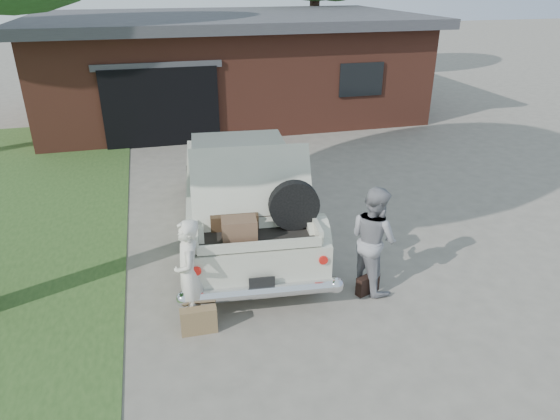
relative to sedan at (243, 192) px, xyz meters
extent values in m
plane|color=gray|center=(0.31, -2.11, -0.81)|extent=(90.00, 90.00, 0.00)
cube|color=brown|center=(1.31, 9.39, 0.69)|extent=(12.00, 7.00, 3.00)
cube|color=#4C4C51|center=(1.31, 9.39, 2.34)|extent=(12.80, 7.80, 0.30)
cube|color=black|center=(-1.19, 5.94, 0.29)|extent=(3.20, 0.30, 2.20)
cube|color=#4C4C51|center=(-1.19, 5.87, 1.44)|extent=(3.50, 0.12, 0.18)
cube|color=black|center=(4.81, 5.87, 0.79)|extent=(1.40, 0.08, 1.00)
cylinder|color=#38281E|center=(6.03, 14.18, 1.61)|extent=(0.44, 0.44, 4.83)
cube|color=beige|center=(0.00, 0.04, -0.14)|extent=(2.55, 5.55, 0.70)
cube|color=#B3B09D|center=(0.03, 0.36, 0.48)|extent=(1.97, 2.31, 0.56)
cube|color=black|center=(0.13, 1.38, 0.46)|extent=(1.67, 0.24, 0.47)
cube|color=black|center=(-0.06, -0.65, 0.46)|extent=(1.67, 0.24, 0.47)
cylinder|color=black|center=(-1.11, -1.69, -0.46)|extent=(0.30, 0.73, 0.71)
cylinder|color=black|center=(0.77, -1.87, -0.46)|extent=(0.30, 0.73, 0.71)
cylinder|color=black|center=(-0.77, 1.95, -0.46)|extent=(0.30, 0.73, 0.71)
cylinder|color=black|center=(1.12, 1.77, -0.46)|extent=(0.30, 0.73, 0.71)
cylinder|color=silver|center=(-0.26, -2.69, -0.38)|extent=(2.21, 0.40, 0.19)
cylinder|color=#A5140F|center=(-1.13, -2.53, 0.03)|extent=(0.14, 0.12, 0.13)
cylinder|color=#A5140F|center=(0.63, -2.70, 0.03)|extent=(0.14, 0.12, 0.13)
cube|color=black|center=(-0.26, -2.71, -0.22)|extent=(0.37, 0.06, 0.18)
cube|color=black|center=(-0.19, -1.99, 0.23)|extent=(1.77, 1.34, 0.04)
cube|color=beige|center=(-1.05, -1.91, 0.34)|extent=(0.18, 1.18, 0.19)
cube|color=beige|center=(0.66, -2.07, 0.34)|extent=(0.18, 1.18, 0.19)
cube|color=beige|center=(-0.25, -2.58, 0.30)|extent=(1.72, 0.23, 0.13)
cube|color=beige|center=(-0.16, -1.69, 0.80)|extent=(1.86, 0.79, 1.11)
cube|color=#4B3520|center=(-0.47, -1.75, 0.37)|extent=(0.74, 0.52, 0.23)
cube|color=brown|center=(-0.48, -2.27, 0.42)|extent=(0.51, 0.36, 0.34)
cube|color=black|center=(-0.06, -1.75, 0.34)|extent=(0.58, 0.41, 0.17)
cylinder|color=black|center=(0.37, -2.10, 0.63)|extent=(0.76, 0.24, 0.74)
imported|color=silver|center=(-1.24, -2.53, -0.02)|extent=(0.39, 0.59, 1.58)
imported|color=gray|center=(1.56, -2.34, 0.04)|extent=(0.85, 0.97, 1.69)
cube|color=olive|center=(-1.17, -2.80, -0.62)|extent=(0.50, 0.17, 0.38)
cube|color=black|center=(1.45, -2.51, -0.66)|extent=(0.41, 0.26, 0.31)
camera|label=1|loc=(-1.50, -8.42, 3.65)|focal=32.00mm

